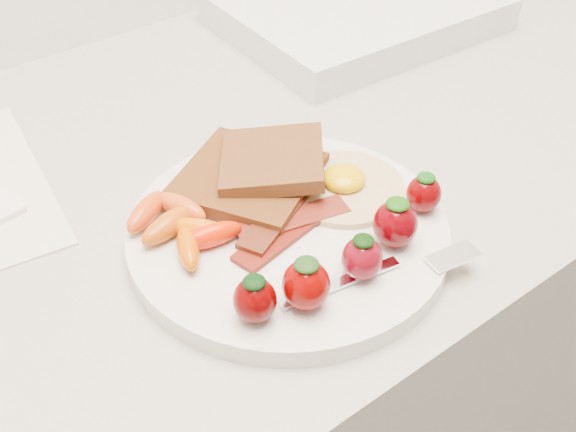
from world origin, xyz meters
TOP-DOWN VIEW (x-y plane):
  - counter at (0.00, 1.70)m, footprint 2.00×0.60m
  - plate at (-0.02, 1.56)m, footprint 0.27×0.27m
  - toast_lower at (-0.02, 1.63)m, footprint 0.15×0.15m
  - toast_upper at (0.00, 1.62)m, footprint 0.13×0.13m
  - fried_egg at (0.04, 1.57)m, footprint 0.11×0.11m
  - bacon_strips at (-0.03, 1.56)m, footprint 0.12×0.07m
  - baby_carrots at (-0.10, 1.61)m, footprint 0.08×0.11m
  - strawberries at (-0.02, 1.49)m, footprint 0.22×0.06m
  - fork at (0.01, 1.47)m, footprint 0.16×0.06m
  - appliance at (0.30, 1.84)m, footprint 0.33×0.27m

SIDE VIEW (x-z plane):
  - counter at x=0.00m, z-range 0.00..0.90m
  - plate at x=-0.02m, z-range 0.90..0.92m
  - appliance at x=0.30m, z-range 0.90..0.94m
  - fork at x=0.01m, z-range 0.92..0.92m
  - bacon_strips at x=-0.03m, z-range 0.92..0.93m
  - fried_egg at x=0.04m, z-range 0.91..0.93m
  - toast_lower at x=-0.02m, z-range 0.92..0.93m
  - baby_carrots at x=-0.10m, z-range 0.92..0.94m
  - strawberries at x=-0.02m, z-range 0.92..0.96m
  - toast_upper at x=0.00m, z-range 0.93..0.95m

